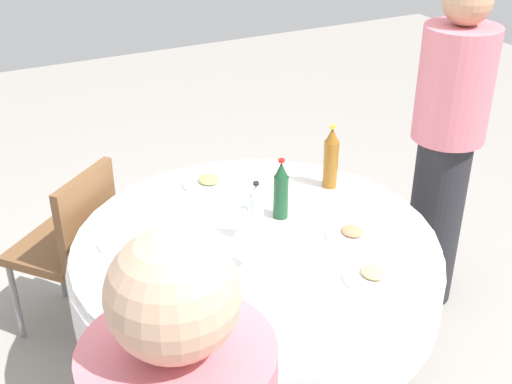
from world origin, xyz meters
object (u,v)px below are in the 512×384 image
(dining_table, at_px, (256,270))
(wine_glass_front, at_px, (245,244))
(bottle_clear_far, at_px, (256,213))
(chair_west, at_px, (73,240))
(bottle_amber_outer, at_px, (331,158))
(bottle_dark_green_right, at_px, (281,191))
(plate_north, at_px, (124,242))
(wine_glass_south, at_px, (206,270))
(person_right, at_px, (446,145))
(plate_mid, at_px, (209,182))
(plate_east, at_px, (373,276))
(plate_near, at_px, (352,234))

(dining_table, xyz_separation_m, wine_glass_front, (-0.15, 0.12, 0.25))
(bottle_clear_far, distance_m, chair_west, 0.97)
(bottle_amber_outer, relative_size, bottle_dark_green_right, 1.12)
(chair_west, bearing_deg, plate_north, -117.17)
(bottle_dark_green_right, xyz_separation_m, wine_glass_south, (-0.36, 0.49, -0.01))
(wine_glass_south, distance_m, person_right, 1.46)
(dining_table, bearing_deg, plate_north, 66.34)
(bottle_amber_outer, bearing_deg, plate_mid, 61.56)
(bottle_clear_far, xyz_separation_m, plate_east, (-0.43, -0.26, -0.11))
(chair_west, bearing_deg, person_right, -58.74)
(bottle_dark_green_right, xyz_separation_m, plate_east, (-0.54, -0.09, -0.11))
(plate_near, distance_m, plate_mid, 0.75)
(chair_west, bearing_deg, plate_near, -82.46)
(bottle_clear_far, bearing_deg, bottle_dark_green_right, -57.22)
(wine_glass_south, bearing_deg, chair_west, 16.43)
(bottle_dark_green_right, distance_m, person_right, 0.91)
(plate_north, relative_size, person_right, 0.12)
(bottle_dark_green_right, distance_m, plate_near, 0.34)
(plate_north, bearing_deg, bottle_dark_green_right, -98.42)
(bottle_amber_outer, distance_m, plate_east, 0.73)
(plate_north, bearing_deg, bottle_amber_outer, -87.66)
(wine_glass_south, bearing_deg, dining_table, -52.23)
(person_right, height_order, chair_west, person_right)
(bottle_dark_green_right, xyz_separation_m, plate_north, (0.10, 0.65, -0.12))
(bottle_clear_far, height_order, plate_north, bottle_clear_far)
(dining_table, relative_size, bottle_dark_green_right, 5.54)
(bottle_dark_green_right, height_order, bottle_clear_far, bottle_dark_green_right)
(plate_east, xyz_separation_m, chair_west, (1.12, 0.86, -0.23))
(bottle_dark_green_right, bearing_deg, plate_north, 81.58)
(bottle_dark_green_right, bearing_deg, bottle_clear_far, 122.78)
(bottle_amber_outer, distance_m, wine_glass_south, 0.97)
(plate_east, bearing_deg, bottle_dark_green_right, 9.22)
(plate_mid, bearing_deg, plate_north, 121.50)
(dining_table, distance_m, plate_mid, 0.54)
(plate_mid, relative_size, person_right, 0.14)
(wine_glass_front, bearing_deg, wine_glass_south, 116.27)
(bottle_amber_outer, xyz_separation_m, bottle_clear_far, (-0.25, 0.51, -0.02))
(bottle_clear_far, relative_size, plate_near, 1.22)
(plate_north, height_order, person_right, person_right)
(bottle_dark_green_right, height_order, person_right, person_right)
(wine_glass_south, bearing_deg, bottle_amber_outer, -58.90)
(bottle_amber_outer, distance_m, bottle_dark_green_right, 0.36)
(bottle_dark_green_right, bearing_deg, chair_west, 53.20)
(bottle_dark_green_right, distance_m, plate_north, 0.67)
(bottle_dark_green_right, height_order, chair_west, bottle_dark_green_right)
(plate_near, height_order, person_right, person_right)
(wine_glass_front, xyz_separation_m, person_right, (0.30, -1.21, 0.02))
(wine_glass_south, distance_m, plate_mid, 0.84)
(bottle_dark_green_right, distance_m, wine_glass_south, 0.61)
(person_right, bearing_deg, bottle_amber_outer, -107.86)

